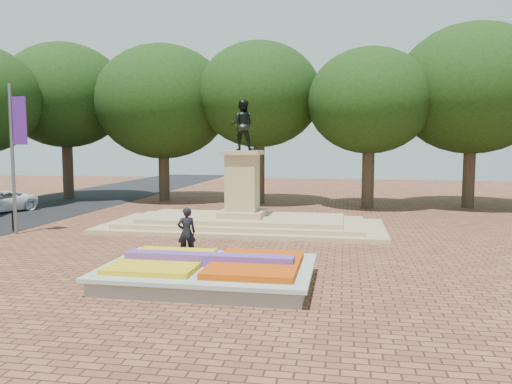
{
  "coord_description": "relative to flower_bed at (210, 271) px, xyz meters",
  "views": [
    {
      "loc": [
        5.02,
        -16.38,
        4.22
      ],
      "look_at": [
        1.34,
        4.35,
        2.2
      ],
      "focal_mm": 35.0,
      "sensor_mm": 36.0,
      "label": 1
    }
  ],
  "objects": [
    {
      "name": "pedestrian",
      "position": [
        -1.76,
        3.21,
        0.57
      ],
      "size": [
        0.82,
        0.71,
        1.89
      ],
      "primitive_type": "imported",
      "rotation": [
        0.0,
        0.0,
        3.6
      ],
      "color": "black",
      "rests_on": "ground"
    },
    {
      "name": "ground",
      "position": [
        -1.03,
        2.0,
        -0.38
      ],
      "size": [
        90.0,
        90.0,
        0.0
      ],
      "primitive_type": "plane",
      "color": "brown",
      "rests_on": "ground"
    },
    {
      "name": "flower_bed",
      "position": [
        0.0,
        0.0,
        0.0
      ],
      "size": [
        6.3,
        4.3,
        0.91
      ],
      "color": "gray",
      "rests_on": "ground"
    },
    {
      "name": "tree_row_back",
      "position": [
        1.31,
        20.0,
        6.29
      ],
      "size": [
        44.8,
        8.8,
        10.43
      ],
      "color": "#372A1E",
      "rests_on": "ground"
    },
    {
      "name": "monument",
      "position": [
        -1.03,
        10.0,
        0.5
      ],
      "size": [
        14.0,
        6.0,
        6.4
      ],
      "color": "tan",
      "rests_on": "ground"
    }
  ]
}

